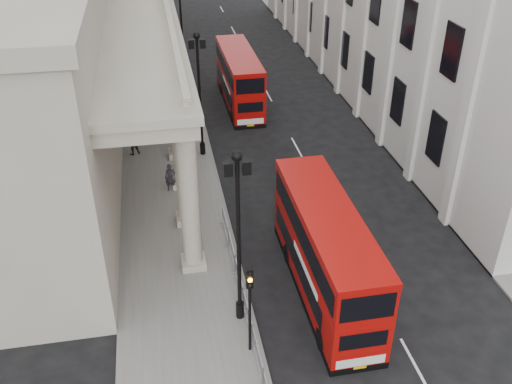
% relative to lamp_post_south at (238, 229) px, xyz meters
% --- Properties ---
extents(sidewalk_west, '(6.00, 140.00, 0.12)m').
position_rel_lamp_post_south_xyz_m(sidewalk_west, '(-2.40, 26.00, -4.85)').
color(sidewalk_west, slate).
rests_on(sidewalk_west, ground).
extents(sidewalk_east, '(3.00, 140.00, 0.12)m').
position_rel_lamp_post_south_xyz_m(sidewalk_east, '(14.10, 26.00, -4.85)').
color(sidewalk_east, slate).
rests_on(sidewalk_east, ground).
extents(kerb, '(0.20, 140.00, 0.14)m').
position_rel_lamp_post_south_xyz_m(kerb, '(0.55, 26.00, -4.84)').
color(kerb, slate).
rests_on(kerb, ground).
extents(portico_building, '(9.00, 28.00, 12.00)m').
position_rel_lamp_post_south_xyz_m(portico_building, '(-9.90, 14.00, 1.09)').
color(portico_building, '#A29988').
rests_on(portico_building, ground).
extents(lamp_post_south, '(1.05, 0.44, 8.32)m').
position_rel_lamp_post_south_xyz_m(lamp_post_south, '(0.00, 0.00, 0.00)').
color(lamp_post_south, black).
rests_on(lamp_post_south, sidewalk_west).
extents(lamp_post_mid, '(1.05, 0.44, 8.32)m').
position_rel_lamp_post_south_xyz_m(lamp_post_mid, '(0.00, 16.00, 0.00)').
color(lamp_post_mid, black).
rests_on(lamp_post_mid, sidewalk_west).
extents(lamp_post_north, '(1.05, 0.44, 8.32)m').
position_rel_lamp_post_south_xyz_m(lamp_post_north, '(0.00, 32.00, 0.00)').
color(lamp_post_north, black).
rests_on(lamp_post_north, sidewalk_west).
extents(traffic_light, '(0.28, 0.33, 4.30)m').
position_rel_lamp_post_south_xyz_m(traffic_light, '(0.10, -2.02, -1.80)').
color(traffic_light, black).
rests_on(traffic_light, sidewalk_west).
extents(crowd_barriers, '(0.50, 18.75, 1.10)m').
position_rel_lamp_post_south_xyz_m(crowd_barriers, '(0.25, -1.77, -4.24)').
color(crowd_barriers, gray).
rests_on(crowd_barriers, sidewalk_west).
extents(bus_near, '(2.57, 10.33, 4.45)m').
position_rel_lamp_post_south_xyz_m(bus_near, '(4.19, 1.20, -2.58)').
color(bus_near, '#AC0B07').
rests_on(bus_near, ground).
extents(bus_far, '(2.48, 9.95, 4.29)m').
position_rel_lamp_post_south_xyz_m(bus_far, '(3.90, 24.45, -2.67)').
color(bus_far, '#A10A07').
rests_on(bus_far, ground).
extents(pedestrian_a, '(0.71, 0.53, 1.75)m').
position_rel_lamp_post_south_xyz_m(pedestrian_a, '(-2.41, 11.53, -3.92)').
color(pedestrian_a, black).
rests_on(pedestrian_a, sidewalk_west).
extents(pedestrian_b, '(1.10, 0.97, 1.90)m').
position_rel_lamp_post_south_xyz_m(pedestrian_b, '(-4.66, 16.81, -3.84)').
color(pedestrian_b, black).
rests_on(pedestrian_b, sidewalk_west).
extents(pedestrian_c, '(1.02, 0.83, 1.79)m').
position_rel_lamp_post_south_xyz_m(pedestrian_c, '(-2.37, 18.85, -3.89)').
color(pedestrian_c, black).
rests_on(pedestrian_c, sidewalk_west).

